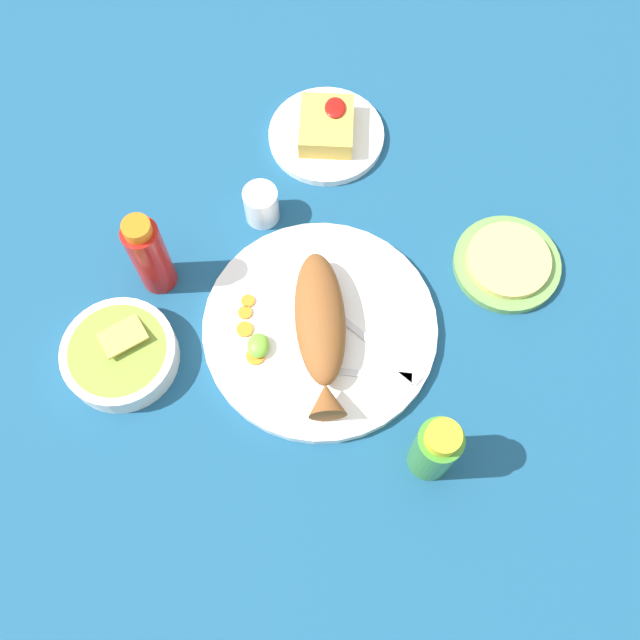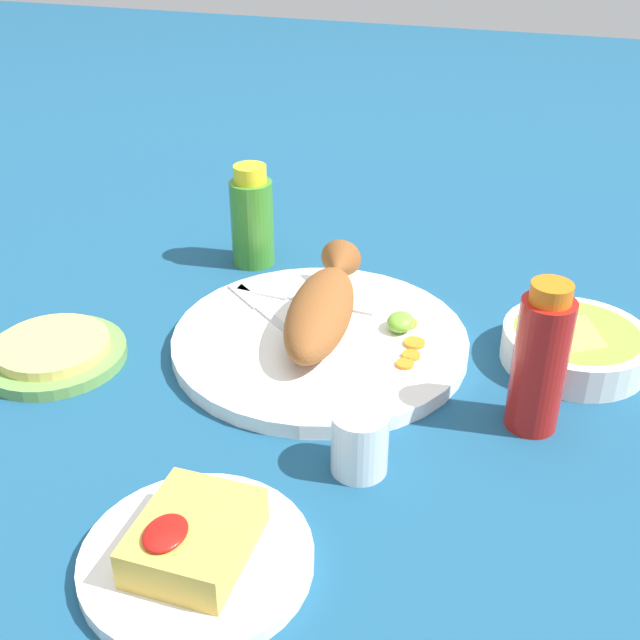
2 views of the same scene
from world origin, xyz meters
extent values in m
plane|color=navy|center=(0.00, 0.00, 0.00)|extent=(4.00, 4.00, 0.00)
cylinder|color=white|center=(0.00, 0.00, 0.01)|extent=(0.35, 0.35, 0.02)
ellipsoid|color=brown|center=(0.00, 0.00, 0.05)|extent=(0.21, 0.10, 0.06)
cone|color=brown|center=(-0.12, -0.02, 0.05)|extent=(0.05, 0.06, 0.05)
cube|color=silver|center=(0.00, -0.05, 0.02)|extent=(0.08, 0.10, 0.00)
cube|color=silver|center=(-0.06, -0.12, 0.02)|extent=(0.06, 0.07, 0.00)
cube|color=silver|center=(-0.07, -0.01, 0.02)|extent=(0.02, 0.12, 0.00)
cube|color=silver|center=(-0.08, -0.10, 0.02)|extent=(0.02, 0.07, 0.00)
cylinder|color=orange|center=(0.03, 0.11, 0.02)|extent=(0.02, 0.02, 0.00)
cylinder|color=orange|center=(0.01, 0.11, 0.02)|extent=(0.02, 0.02, 0.00)
cylinder|color=orange|center=(-0.01, 0.11, 0.02)|extent=(0.02, 0.02, 0.00)
cylinder|color=orange|center=(-0.05, 0.09, 0.02)|extent=(0.03, 0.03, 0.00)
ellipsoid|color=#6BB233|center=(-0.04, 0.09, 0.03)|extent=(0.04, 0.03, 0.02)
cylinder|color=#B21914|center=(0.07, 0.25, 0.07)|extent=(0.05, 0.05, 0.15)
cylinder|color=orange|center=(0.07, 0.25, 0.15)|extent=(0.04, 0.04, 0.02)
cylinder|color=#3D8428|center=(-0.19, -0.16, 0.06)|extent=(0.06, 0.06, 0.12)
cylinder|color=yellow|center=(-0.19, -0.16, 0.13)|extent=(0.04, 0.04, 0.02)
cylinder|color=silver|center=(0.19, 0.10, 0.03)|extent=(0.05, 0.05, 0.06)
cylinder|color=white|center=(0.19, 0.10, 0.01)|extent=(0.04, 0.04, 0.03)
cylinder|color=white|center=(0.35, 0.01, 0.01)|extent=(0.19, 0.19, 0.01)
cube|color=gold|center=(0.35, 0.01, 0.03)|extent=(0.11, 0.09, 0.04)
ellipsoid|color=#AD140F|center=(0.37, -0.01, 0.05)|extent=(0.04, 0.03, 0.01)
cylinder|color=white|center=(-0.06, 0.29, 0.02)|extent=(0.17, 0.17, 0.04)
cylinder|color=olive|center=(-0.06, 0.29, 0.03)|extent=(0.14, 0.14, 0.01)
cube|color=gold|center=(-0.03, 0.29, 0.04)|extent=(0.10, 0.09, 0.02)
cylinder|color=#6B9E4C|center=(0.12, -0.28, 0.01)|extent=(0.17, 0.17, 0.01)
cylinder|color=#E0C666|center=(0.12, -0.28, 0.02)|extent=(0.13, 0.13, 0.01)
camera|label=1|loc=(-0.40, -0.02, 0.99)|focal=40.00mm
camera|label=2|loc=(0.77, 0.25, 0.51)|focal=45.00mm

